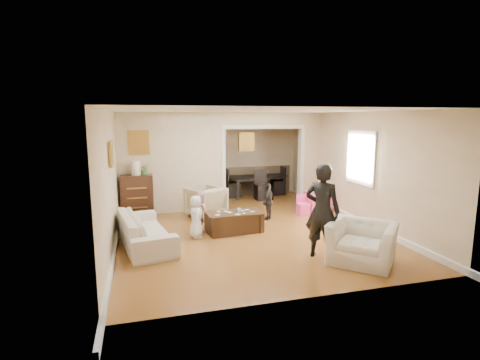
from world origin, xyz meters
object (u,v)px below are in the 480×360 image
object	(u,v)px
coffee_table	(234,222)
adult_person	(322,211)
armchair_front	(362,243)
dresser	(137,196)
cyan_cup	(315,191)
coffee_cup	(239,210)
dining_table	(256,186)
child_kneel_b	(200,212)
child_kneel_a	(196,217)
child_toddler	(268,201)
sofa	(145,230)
armchair_back	(206,202)
table_lamp	(136,168)
play_table	(317,202)

from	to	relation	value
coffee_table	adult_person	bearing A→B (deg)	-58.53
armchair_front	dresser	size ratio (longest dim) A/B	1.01
cyan_cup	adult_person	size ratio (longest dim) A/B	0.05
coffee_cup	dining_table	distance (m)	3.88
dining_table	child_kneel_b	size ratio (longest dim) A/B	2.14
dining_table	child_kneel_a	bearing A→B (deg)	-134.32
armchair_front	cyan_cup	distance (m)	3.37
cyan_cup	adult_person	distance (m)	3.18
dresser	dining_table	size ratio (longest dim) A/B	0.58
coffee_cup	child_toddler	xyz separation A→B (m)	(0.95, 0.80, -0.04)
dining_table	child_kneel_b	world-z (taller)	child_kneel_b
coffee_table	child_kneel_b	distance (m)	0.79
sofa	adult_person	xyz separation A→B (m)	(3.01, -1.49, 0.54)
child_toddler	armchair_front	bearing A→B (deg)	55.61
armchair_back	armchair_front	world-z (taller)	armchair_back
table_lamp	dining_table	world-z (taller)	table_lamp
armchair_front	dresser	world-z (taller)	dresser
adult_person	child_toddler	xyz separation A→B (m)	(-0.07, 2.59, -0.40)
armchair_front	child_toddler	world-z (taller)	child_toddler
dresser	child_kneel_b	xyz separation A→B (m)	(1.32, -1.54, -0.10)
armchair_front	dining_table	distance (m)	5.76
dining_table	cyan_cup	bearing A→B (deg)	-81.92
table_lamp	child_toddler	distance (m)	3.35
adult_person	child_toddler	distance (m)	2.62
dining_table	adult_person	world-z (taller)	adult_person
dining_table	armchair_back	bearing A→B (deg)	-143.94
dresser	child_kneel_b	bearing A→B (deg)	-49.52
table_lamp	coffee_cup	world-z (taller)	table_lamp
armchair_back	armchair_front	bearing A→B (deg)	88.73
armchair_back	armchair_front	distance (m)	4.20
armchair_back	child_kneel_a	size ratio (longest dim) A/B	0.93
play_table	child_kneel_b	bearing A→B (deg)	-166.28
sofa	child_kneel_a	bearing A→B (deg)	-89.04
play_table	coffee_table	bearing A→B (deg)	-156.77
sofa	play_table	size ratio (longest dim) A/B	3.82
armchair_back	coffee_table	world-z (taller)	armchair_back
armchair_front	coffee_table	size ratio (longest dim) A/B	0.91
dresser	coffee_table	size ratio (longest dim) A/B	0.90
sofa	armchair_front	xyz separation A→B (m)	(3.57, -1.89, 0.04)
coffee_table	coffee_cup	size ratio (longest dim) A/B	11.65
sofa	coffee_cup	distance (m)	2.01
coffee_table	play_table	xyz separation A→B (m)	(2.54, 1.09, 0.05)
child_kneel_a	child_toddler	bearing A→B (deg)	-61.04
cyan_cup	sofa	bearing A→B (deg)	-162.23
table_lamp	child_kneel_b	bearing A→B (deg)	-49.52
armchair_front	child_kneel_a	size ratio (longest dim) A/B	1.21
sofa	armchair_back	bearing A→B (deg)	-50.21
coffee_table	dining_table	xyz separation A→B (m)	(1.61, 3.52, 0.10)
armchair_back	child_kneel_b	world-z (taller)	child_kneel_b
table_lamp	child_kneel_a	distance (m)	2.45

